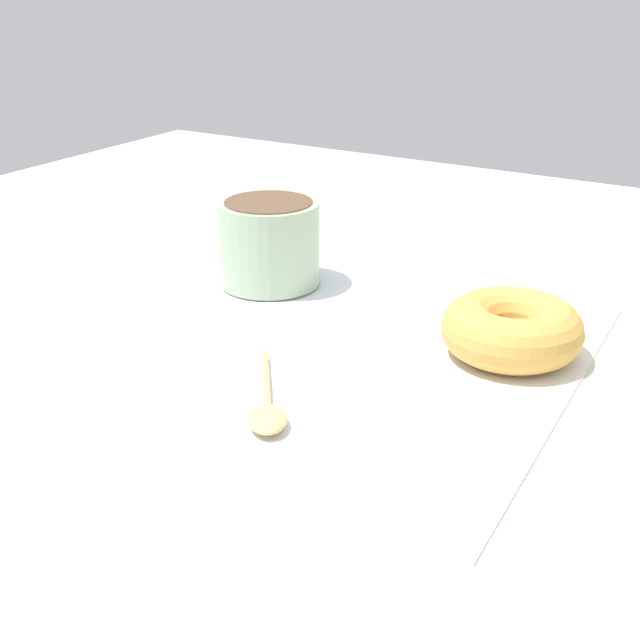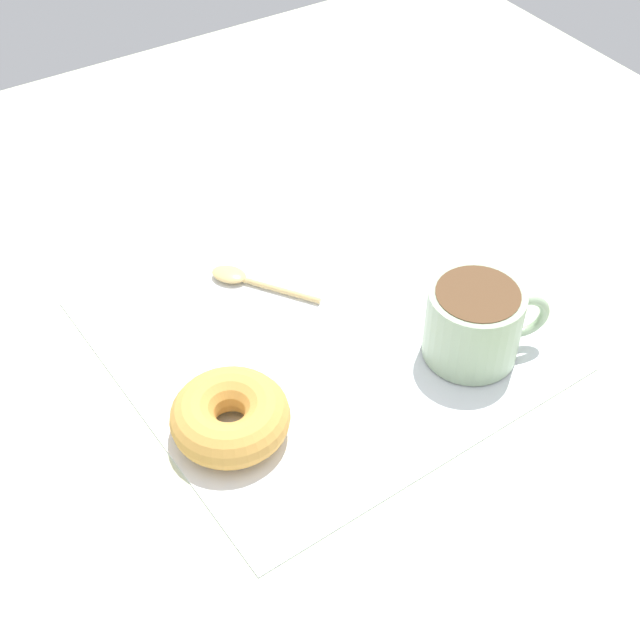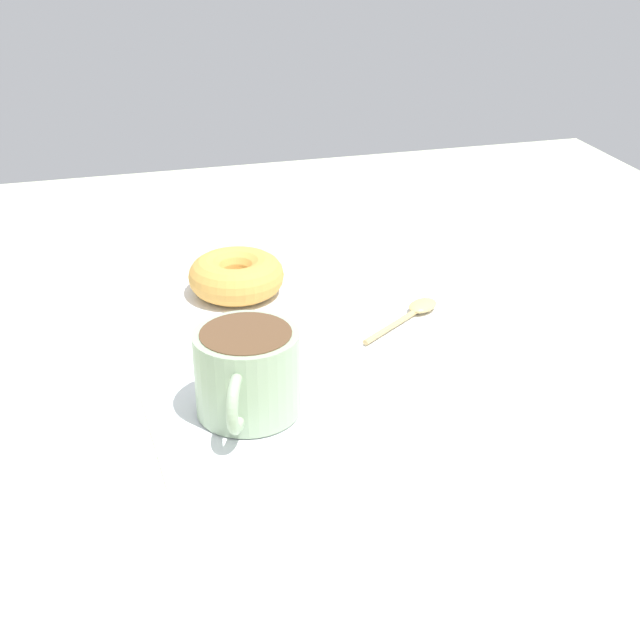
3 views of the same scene
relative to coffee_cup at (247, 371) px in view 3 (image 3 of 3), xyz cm
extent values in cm
cube|color=beige|center=(-9.32, -8.35, -5.03)|extent=(120.00, 120.00, 2.00)
cube|color=white|center=(-9.03, -10.57, -3.88)|extent=(37.82, 37.82, 0.30)
cylinder|color=#9EB793|center=(-0.06, -0.16, -0.19)|extent=(8.58, 8.58, 7.09)
cylinder|color=brown|center=(-0.06, -0.16, 3.16)|extent=(7.38, 7.38, 0.60)
torus|color=#9EB793|center=(1.61, 4.21, -0.19)|extent=(2.58, 4.87, 4.87)
torus|color=gold|center=(-3.34, -22.89, -1.81)|extent=(10.01, 10.01, 3.85)
ellipsoid|color=#D8B772|center=(-20.72, -13.89, -3.28)|extent=(4.32, 4.05, 0.90)
cylinder|color=#D8B772|center=(-16.38, -10.79, -3.45)|extent=(7.55, 5.62, 0.56)
camera|label=1|loc=(-59.45, -40.89, 23.11)|focal=50.00mm
camera|label=2|loc=(40.43, -41.68, 54.86)|focal=50.00mm
camera|label=3|loc=(10.77, 61.42, 36.18)|focal=50.00mm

